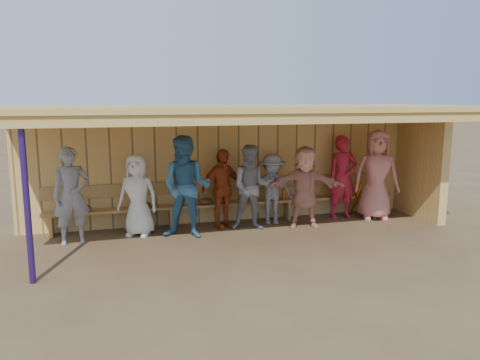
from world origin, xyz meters
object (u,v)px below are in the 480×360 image
object	(u,v)px
player_d	(222,189)
player_g	(343,177)
player_b	(138,195)
player_extra	(252,188)
bench	(230,198)
player_a	(71,196)
player_c	(186,187)
player_e	(272,189)
player_h	(377,175)
player_f	(305,187)

from	to	relation	value
player_d	player_g	distance (m)	2.75
player_b	player_extra	bearing A→B (deg)	20.16
player_extra	player_d	bearing A→B (deg)	162.76
player_b	bench	bearing A→B (deg)	38.29
player_a	player_c	xyz separation A→B (m)	(2.07, -0.19, 0.08)
player_a	player_c	distance (m)	2.08
player_b	player_extra	world-z (taller)	player_extra
player_extra	player_g	bearing A→B (deg)	21.09
player_c	player_e	xyz separation A→B (m)	(1.91, 0.53, -0.23)
player_a	player_c	world-z (taller)	player_c
player_d	player_h	world-z (taller)	player_h
player_c	player_d	bearing A→B (deg)	55.43
player_b	player_g	bearing A→B (deg)	26.97
player_g	player_extra	world-z (taller)	player_g
player_d	player_e	size ratio (longest dim) A/B	1.09
player_c	player_g	world-z (taller)	player_c
player_f	player_h	xyz separation A→B (m)	(1.77, 0.19, 0.14)
player_d	player_g	bearing A→B (deg)	-20.83
player_d	player_extra	xyz separation A→B (m)	(0.55, -0.31, 0.05)
player_b	player_f	xyz separation A→B (m)	(3.35, -0.31, 0.05)
player_g	player_extra	xyz separation A→B (m)	(-2.20, -0.35, -0.06)
player_e	bench	bearing A→B (deg)	174.95
player_f	bench	size ratio (longest dim) A/B	0.22
player_h	player_d	bearing A→B (deg)	-165.95
player_c	player_f	world-z (taller)	player_c
player_a	player_b	distance (m)	1.21
player_c	player_h	size ratio (longest dim) A/B	0.99
player_b	player_c	size ratio (longest dim) A/B	0.82
player_f	player_g	size ratio (longest dim) A/B	0.92
player_f	player_g	distance (m)	1.20
player_e	bench	distance (m)	0.92
player_g	player_h	world-z (taller)	player_h
player_a	player_b	xyz separation A→B (m)	(1.19, 0.19, -0.10)
player_g	player_extra	bearing A→B (deg)	-171.08
player_c	player_d	world-z (taller)	player_c
player_e	player_h	distance (m)	2.35
bench	player_f	bearing A→B (deg)	-29.27
player_c	player_b	bearing A→B (deg)	-179.45
player_b	bench	size ratio (longest dim) A/B	0.21
player_h	player_extra	size ratio (longest dim) A/B	1.14
player_e	player_g	distance (m)	1.66
player_h	player_f	bearing A→B (deg)	-155.85
player_c	player_h	distance (m)	4.24
player_c	player_extra	xyz separation A→B (m)	(1.36, 0.19, -0.11)
player_d	player_extra	bearing A→B (deg)	-50.98
player_c	player_f	size ratio (longest dim) A/B	1.16
player_b	player_f	distance (m)	3.36
player_d	player_e	xyz separation A→B (m)	(1.10, 0.03, -0.07)
player_g	player_b	bearing A→B (deg)	-177.97
player_b	bench	distance (m)	2.04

